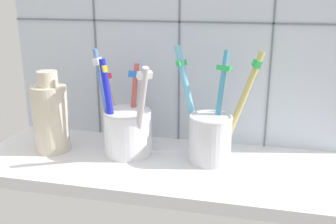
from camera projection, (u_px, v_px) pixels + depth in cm
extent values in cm
cube|color=silver|center=(165.00, 168.00, 65.54)|extent=(64.00, 22.00, 2.00)
cube|color=silver|center=(181.00, 30.00, 70.29)|extent=(64.00, 2.00, 45.00)
cube|color=slate|center=(95.00, 28.00, 72.76)|extent=(0.30, 0.20, 45.00)
cube|color=slate|center=(179.00, 30.00, 69.26)|extent=(0.30, 0.20, 45.00)
cube|color=slate|center=(273.00, 32.00, 65.76)|extent=(0.30, 0.20, 45.00)
cube|color=slate|center=(179.00, 22.00, 68.83)|extent=(64.00, 0.20, 0.30)
cylinder|color=white|center=(128.00, 133.00, 67.71)|extent=(8.19, 8.19, 7.54)
torus|color=silver|center=(127.00, 112.00, 66.59)|extent=(8.28, 8.28, 0.50)
cylinder|color=#B89A9A|center=(113.00, 109.00, 69.95)|extent=(5.44, 4.59, 13.72)
cube|color=#E5333F|center=(106.00, 76.00, 69.78)|extent=(2.09, 2.23, 1.18)
cylinder|color=#5A85C5|center=(105.00, 102.00, 65.99)|extent=(3.37, 0.97, 17.87)
cube|color=white|center=(97.00, 61.00, 64.10)|extent=(1.10, 2.17, 1.21)
cylinder|color=#C55647|center=(133.00, 106.00, 69.40)|extent=(1.90, 3.81, 14.82)
cube|color=blue|center=(136.00, 74.00, 68.60)|extent=(2.73, 1.67, 1.24)
cylinder|color=#1D24DB|center=(110.00, 108.00, 65.31)|extent=(2.88, 2.76, 16.52)
cube|color=yellow|center=(103.00, 68.00, 62.97)|extent=(2.06, 2.15, 1.07)
cylinder|color=beige|center=(140.00, 114.00, 62.76)|extent=(4.85, 5.81, 16.31)
cube|color=white|center=(145.00, 75.00, 58.83)|extent=(2.50, 2.31, 1.30)
cylinder|color=silver|center=(210.00, 139.00, 64.59)|extent=(6.98, 6.98, 7.67)
torus|color=silver|center=(211.00, 117.00, 63.45)|extent=(7.14, 7.14, 0.50)
cylinder|color=#459ABF|center=(219.00, 105.00, 64.58)|extent=(2.70, 3.93, 17.83)
cube|color=green|center=(224.00, 68.00, 63.53)|extent=(2.72, 2.09, 0.94)
cylinder|color=#6DC0E3|center=(189.00, 101.00, 66.09)|extent=(6.24, 4.06, 18.43)
cube|color=green|center=(181.00, 63.00, 65.38)|extent=(1.81, 2.17, 1.11)
cylinder|color=tan|center=(240.00, 106.00, 64.27)|extent=(7.04, 3.07, 17.97)
cube|color=green|center=(257.00, 64.00, 62.37)|extent=(1.78, 2.35, 1.38)
cylinder|color=beige|center=(51.00, 119.00, 68.52)|extent=(6.04, 6.04, 11.67)
cylinder|color=beige|center=(47.00, 79.00, 66.39)|extent=(3.46, 3.46, 2.59)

